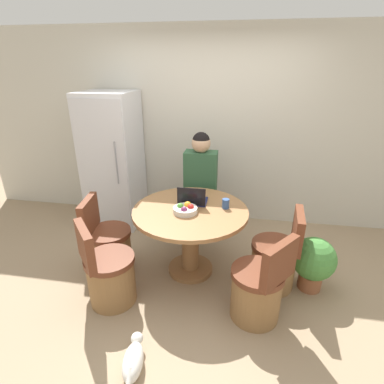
{
  "coord_description": "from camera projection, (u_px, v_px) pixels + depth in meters",
  "views": [
    {
      "loc": [
        0.41,
        -2.45,
        2.12
      ],
      "look_at": [
        -0.07,
        0.34,
        0.91
      ],
      "focal_mm": 28.0,
      "sensor_mm": 36.0,
      "label": 1
    }
  ],
  "objects": [
    {
      "name": "chair_left_side",
      "position": [
        109.0,
        247.0,
        3.26
      ],
      "size": [
        0.48,
        0.47,
        0.86
      ],
      "rotation": [
        0.0,
        0.0,
        1.71
      ],
      "color": "olive",
      "rests_on": "ground_plane"
    },
    {
      "name": "person_seated",
      "position": [
        201.0,
        179.0,
        3.78
      ],
      "size": [
        0.4,
        0.37,
        1.39
      ],
      "rotation": [
        0.0,
        0.0,
        3.14
      ],
      "color": "#2D2D38",
      "rests_on": "ground_plane"
    },
    {
      "name": "coffee_cup",
      "position": [
        226.0,
        204.0,
        3.06
      ],
      "size": [
        0.07,
        0.07,
        0.1
      ],
      "color": "#2D4C84",
      "rests_on": "dining_table"
    },
    {
      "name": "ground_plane",
      "position": [
        193.0,
        285.0,
        3.12
      ],
      "size": [
        12.0,
        12.0,
        0.0
      ],
      "primitive_type": "plane",
      "color": "#9E8466"
    },
    {
      "name": "laptop",
      "position": [
        193.0,
        200.0,
        3.17
      ],
      "size": [
        0.3,
        0.24,
        0.2
      ],
      "rotation": [
        0.0,
        0.0,
        3.14
      ],
      "color": "#141947",
      "rests_on": "dining_table"
    },
    {
      "name": "chair_near_left_corner",
      "position": [
        109.0,
        276.0,
        2.81
      ],
      "size": [
        0.54,
        0.54,
        0.86
      ],
      "rotation": [
        0.0,
        0.0,
        2.28
      ],
      "color": "olive",
      "rests_on": "ground_plane"
    },
    {
      "name": "cat",
      "position": [
        133.0,
        360.0,
        2.24
      ],
      "size": [
        0.2,
        0.45,
        0.17
      ],
      "rotation": [
        0.0,
        0.0,
        1.73
      ],
      "color": "white",
      "rests_on": "ground_plane"
    },
    {
      "name": "potted_plant",
      "position": [
        313.0,
        261.0,
        2.97
      ],
      "size": [
        0.43,
        0.43,
        0.57
      ],
      "color": "#935638",
      "rests_on": "ground_plane"
    },
    {
      "name": "fruit_bowl",
      "position": [
        185.0,
        209.0,
        2.98
      ],
      "size": [
        0.24,
        0.24,
        0.1
      ],
      "color": "beige",
      "rests_on": "dining_table"
    },
    {
      "name": "chair_right_side",
      "position": [
        275.0,
        261.0,
        3.02
      ],
      "size": [
        0.47,
        0.46,
        0.86
      ],
      "rotation": [
        0.0,
        0.0,
        -1.67
      ],
      "color": "olive",
      "rests_on": "ground_plane"
    },
    {
      "name": "wall_back",
      "position": [
        213.0,
        130.0,
        4.08
      ],
      "size": [
        7.0,
        0.06,
        2.6
      ],
      "color": "beige",
      "rests_on": "ground_plane"
    },
    {
      "name": "chair_near_right_corner",
      "position": [
        258.0,
        290.0,
        2.63
      ],
      "size": [
        0.54,
        0.53,
        0.86
      ],
      "rotation": [
        0.0,
        0.0,
        -2.24
      ],
      "color": "olive",
      "rests_on": "ground_plane"
    },
    {
      "name": "refrigerator",
      "position": [
        113.0,
        161.0,
        4.08
      ],
      "size": [
        0.68,
        0.71,
        1.81
      ],
      "color": "silver",
      "rests_on": "ground_plane"
    },
    {
      "name": "dining_table",
      "position": [
        190.0,
        226.0,
        3.13
      ],
      "size": [
        1.18,
        1.18,
        0.76
      ],
      "color": "olive",
      "rests_on": "ground_plane"
    }
  ]
}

